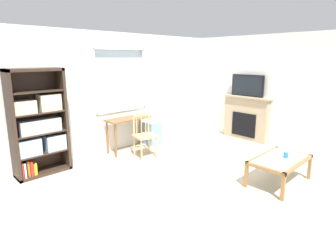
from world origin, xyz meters
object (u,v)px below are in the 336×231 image
object	(u,v)px
plastic_drawer_unit	(152,133)
fireplace	(246,118)
bookshelf	(38,126)
desk_under_window	(128,124)
tv	(247,86)
wooden_chair	(144,135)
sippy_cup	(286,155)
coffee_table	(280,162)

from	to	relation	value
plastic_drawer_unit	fireplace	world-z (taller)	fireplace
bookshelf	plastic_drawer_unit	size ratio (longest dim) A/B	3.48
desk_under_window	tv	world-z (taller)	tv
wooden_chair	sippy_cup	bearing A→B (deg)	-70.44
bookshelf	sippy_cup	size ratio (longest dim) A/B	20.61
bookshelf	sippy_cup	world-z (taller)	bookshelf
bookshelf	desk_under_window	world-z (taller)	bookshelf
wooden_chair	plastic_drawer_unit	bearing A→B (deg)	39.35
fireplace	coffee_table	bearing A→B (deg)	-137.06
coffee_table	bookshelf	bearing A→B (deg)	130.30
sippy_cup	plastic_drawer_unit	bearing A→B (deg)	93.95
wooden_chair	coffee_table	xyz separation A→B (m)	(0.80, -2.49, -0.09)
fireplace	bookshelf	bearing A→B (deg)	162.21
desk_under_window	plastic_drawer_unit	distance (m)	0.79
fireplace	coffee_table	world-z (taller)	fireplace
desk_under_window	tv	size ratio (longest dim) A/B	1.17
bookshelf	plastic_drawer_unit	distance (m)	2.60
sippy_cup	tv	bearing A→B (deg)	45.70
tv	wooden_chair	bearing A→B (deg)	162.75
bookshelf	fireplace	bearing A→B (deg)	-17.79
coffee_table	plastic_drawer_unit	bearing A→B (deg)	92.13
coffee_table	fireplace	bearing A→B (deg)	42.94
plastic_drawer_unit	sippy_cup	world-z (taller)	plastic_drawer_unit
coffee_table	sippy_cup	size ratio (longest dim) A/B	12.18
desk_under_window	tv	bearing A→B (deg)	-26.78
plastic_drawer_unit	desk_under_window	bearing A→B (deg)	-175.96
desk_under_window	wooden_chair	bearing A→B (deg)	-87.79
plastic_drawer_unit	sippy_cup	size ratio (longest dim) A/B	5.91
bookshelf	tv	size ratio (longest dim) A/B	2.21
desk_under_window	sippy_cup	size ratio (longest dim) A/B	10.96
wooden_chair	fireplace	bearing A→B (deg)	-17.14
bookshelf	fireplace	world-z (taller)	bookshelf
desk_under_window	fireplace	xyz separation A→B (m)	(2.64, -1.32, -0.06)
wooden_chair	tv	size ratio (longest dim) A/B	1.07
plastic_drawer_unit	sippy_cup	distance (m)	3.12
bookshelf	tv	world-z (taller)	bookshelf
fireplace	tv	distance (m)	0.81
wooden_chair	tv	bearing A→B (deg)	-17.25
wooden_chair	fireplace	size ratio (longest dim) A/B	0.72
plastic_drawer_unit	coffee_table	distance (m)	3.06
plastic_drawer_unit	bookshelf	bearing A→B (deg)	178.66
desk_under_window	tv	distance (m)	3.03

